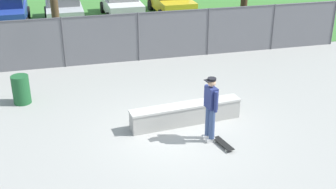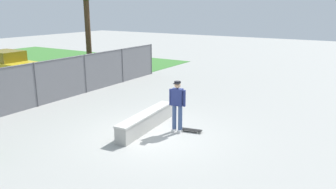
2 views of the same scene
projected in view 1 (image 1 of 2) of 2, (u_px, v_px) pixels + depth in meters
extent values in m
plane|color=#9E9E99|center=(182.00, 133.00, 12.59)|extent=(80.00, 80.00, 0.00)
cube|color=#3D7A33|center=(107.00, 5.00, 27.30)|extent=(29.74, 20.00, 0.02)
cube|color=#A8A59E|center=(186.00, 115.00, 13.05)|extent=(3.37, 0.77, 0.56)
cube|color=beige|center=(186.00, 105.00, 12.92)|extent=(3.41, 0.82, 0.06)
cube|color=beige|center=(210.00, 140.00, 12.15)|extent=(0.28, 0.16, 0.10)
cube|color=beige|center=(206.00, 136.00, 12.33)|extent=(0.28, 0.16, 0.10)
cylinder|color=#384C7A|center=(212.00, 124.00, 11.96)|extent=(0.15, 0.15, 0.88)
cylinder|color=#384C7A|center=(208.00, 121.00, 12.15)|extent=(0.15, 0.15, 0.88)
cube|color=navy|center=(211.00, 98.00, 11.75)|extent=(0.29, 0.42, 0.60)
cylinder|color=navy|center=(216.00, 102.00, 11.55)|extent=(0.10, 0.10, 0.58)
cylinder|color=navy|center=(206.00, 95.00, 11.97)|extent=(0.10, 0.10, 0.58)
sphere|color=tan|center=(212.00, 83.00, 11.58)|extent=(0.22, 0.22, 0.22)
cylinder|color=black|center=(212.00, 79.00, 11.54)|extent=(0.23, 0.23, 0.06)
cube|color=black|center=(208.00, 81.00, 11.49)|extent=(0.16, 0.22, 0.02)
cube|color=black|center=(223.00, 143.00, 11.93)|extent=(0.36, 0.82, 0.02)
cube|color=#B2B2B7|center=(218.00, 139.00, 12.16)|extent=(0.15, 0.09, 0.02)
cube|color=#B2B2B7|center=(229.00, 149.00, 11.71)|extent=(0.15, 0.09, 0.02)
cylinder|color=silver|center=(220.00, 140.00, 12.21)|extent=(0.04, 0.06, 0.05)
cylinder|color=silver|center=(215.00, 141.00, 12.14)|extent=(0.04, 0.06, 0.05)
cylinder|color=silver|center=(232.00, 149.00, 11.76)|extent=(0.04, 0.06, 0.05)
cylinder|color=silver|center=(226.00, 151.00, 11.69)|extent=(0.04, 0.06, 0.05)
cylinder|color=#4C4C51|center=(63.00, 43.00, 17.12)|extent=(0.07, 0.07, 1.99)
cylinder|color=#4C4C51|center=(139.00, 37.00, 17.79)|extent=(0.07, 0.07, 1.99)
cylinder|color=#4C4C51|center=(208.00, 32.00, 18.46)|extent=(0.07, 0.07, 1.99)
cylinder|color=#4C4C51|center=(273.00, 27.00, 19.13)|extent=(0.07, 0.07, 1.99)
cylinder|color=#4C4C51|center=(333.00, 23.00, 19.80)|extent=(0.07, 0.07, 1.99)
cylinder|color=#4C4C51|center=(138.00, 13.00, 17.40)|extent=(17.74, 0.05, 0.05)
cube|color=slate|center=(139.00, 37.00, 17.79)|extent=(17.74, 0.01, 1.99)
cylinder|color=brown|center=(54.00, 3.00, 18.41)|extent=(0.32, 0.32, 4.24)
cube|color=#233D9E|center=(8.00, 12.00, 22.92)|extent=(1.85, 4.22, 0.70)
cylinder|color=black|center=(27.00, 24.00, 22.13)|extent=(0.23, 0.64, 0.64)
cylinder|color=black|center=(28.00, 12.00, 24.43)|extent=(0.23, 0.64, 0.64)
cube|color=#B7BABF|center=(64.00, 10.00, 23.35)|extent=(1.85, 4.22, 0.70)
cylinder|color=black|center=(84.00, 22.00, 22.56)|extent=(0.23, 0.64, 0.64)
cylinder|color=black|center=(48.00, 24.00, 22.13)|extent=(0.23, 0.64, 0.64)
cylinder|color=black|center=(80.00, 10.00, 24.85)|extent=(0.23, 0.64, 0.64)
cylinder|color=black|center=(47.00, 12.00, 24.43)|extent=(0.23, 0.64, 0.64)
cube|color=silver|center=(122.00, 5.00, 24.39)|extent=(1.85, 4.22, 0.70)
cylinder|color=black|center=(143.00, 16.00, 23.60)|extent=(0.23, 0.64, 0.64)
cylinder|color=black|center=(109.00, 18.00, 23.17)|extent=(0.23, 0.64, 0.64)
cylinder|color=black|center=(133.00, 6.00, 25.89)|extent=(0.23, 0.64, 0.64)
cylinder|color=black|center=(103.00, 7.00, 25.47)|extent=(0.23, 0.64, 0.64)
cube|color=gold|center=(171.00, 3.00, 24.95)|extent=(1.85, 4.22, 0.70)
cylinder|color=black|center=(193.00, 13.00, 24.16)|extent=(0.23, 0.64, 0.64)
cylinder|color=black|center=(161.00, 16.00, 23.74)|extent=(0.23, 0.64, 0.64)
cylinder|color=black|center=(180.00, 3.00, 26.46)|extent=(0.23, 0.64, 0.64)
cylinder|color=black|center=(150.00, 5.00, 26.03)|extent=(0.23, 0.64, 0.64)
cylinder|color=#1E592D|center=(21.00, 90.00, 14.27)|extent=(0.56, 0.56, 0.94)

